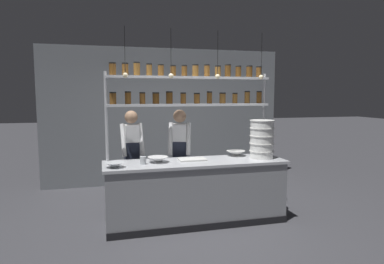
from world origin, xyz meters
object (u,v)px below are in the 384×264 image
at_px(chef_center, 180,153).
at_px(prep_bowl_center_front, 236,153).
at_px(serving_cup_front, 143,160).
at_px(chef_left, 132,154).
at_px(cutting_board, 192,159).
at_px(spice_shelf_unit, 189,93).
at_px(prep_bowl_center_back, 158,160).
at_px(container_stack, 262,139).
at_px(prep_bowl_near_left, 115,165).

distance_m(chef_center, prep_bowl_center_front, 0.90).
bearing_deg(serving_cup_front, chef_left, 96.04).
bearing_deg(serving_cup_front, chef_center, 44.16).
relative_size(cutting_board, serving_cup_front, 3.65).
height_order(spice_shelf_unit, prep_bowl_center_back, spice_shelf_unit).
bearing_deg(spice_shelf_unit, prep_bowl_center_front, -6.71).
distance_m(spice_shelf_unit, prep_bowl_center_front, 1.21).
bearing_deg(spice_shelf_unit, chef_left, 153.29).
relative_size(spice_shelf_unit, cutting_board, 6.35).
xyz_separation_m(container_stack, cutting_board, (-1.07, 0.11, -0.28)).
height_order(chef_center, serving_cup_front, chef_center).
bearing_deg(container_stack, chef_center, 150.51).
relative_size(chef_center, prep_bowl_center_front, 5.52).
bearing_deg(prep_bowl_center_back, container_stack, -2.62).
height_order(container_stack, serving_cup_front, container_stack).
bearing_deg(serving_cup_front, container_stack, 0.35).
relative_size(spice_shelf_unit, prep_bowl_center_back, 8.55).
xyz_separation_m(spice_shelf_unit, prep_bowl_center_back, (-0.54, -0.29, -0.95)).
bearing_deg(prep_bowl_center_front, chef_center, 156.43).
bearing_deg(container_stack, serving_cup_front, -179.65).
bearing_deg(prep_bowl_center_front, chef_left, 162.05).
relative_size(cutting_board, prep_bowl_near_left, 1.55).
height_order(chef_left, cutting_board, chef_left).
distance_m(chef_left, prep_bowl_center_back, 0.78).
relative_size(cutting_board, prep_bowl_center_front, 1.34).
relative_size(container_stack, prep_bowl_center_back, 1.96).
distance_m(container_stack, cutting_board, 1.11).
xyz_separation_m(spice_shelf_unit, chef_left, (-0.85, 0.43, -0.98)).
height_order(prep_bowl_near_left, serving_cup_front, serving_cup_front).
height_order(spice_shelf_unit, chef_left, spice_shelf_unit).
relative_size(spice_shelf_unit, container_stack, 4.36).
xyz_separation_m(prep_bowl_near_left, serving_cup_front, (0.39, 0.12, 0.02)).
bearing_deg(serving_cup_front, prep_bowl_center_back, 20.63).
relative_size(spice_shelf_unit, chef_center, 1.54).
bearing_deg(chef_left, serving_cup_front, -90.85).
bearing_deg(chef_left, prep_bowl_near_left, -115.26).
height_order(container_stack, prep_bowl_center_front, container_stack).
bearing_deg(container_stack, prep_bowl_center_back, 177.38).
bearing_deg(chef_center, prep_bowl_center_front, -5.88).
distance_m(container_stack, prep_bowl_near_left, 2.22).
bearing_deg(cutting_board, serving_cup_front, -171.04).
bearing_deg(prep_bowl_near_left, chef_left, 71.62).
bearing_deg(serving_cup_front, prep_bowl_center_front, 11.00).
xyz_separation_m(chef_center, prep_bowl_center_back, (-0.45, -0.57, 0.02)).
relative_size(chef_center, container_stack, 2.82).
height_order(container_stack, prep_bowl_center_back, container_stack).
height_order(container_stack, prep_bowl_near_left, container_stack).
bearing_deg(chef_center, prep_bowl_near_left, -126.36).
bearing_deg(prep_bowl_center_front, cutting_board, -167.05).
xyz_separation_m(spice_shelf_unit, container_stack, (1.04, -0.37, -0.70)).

